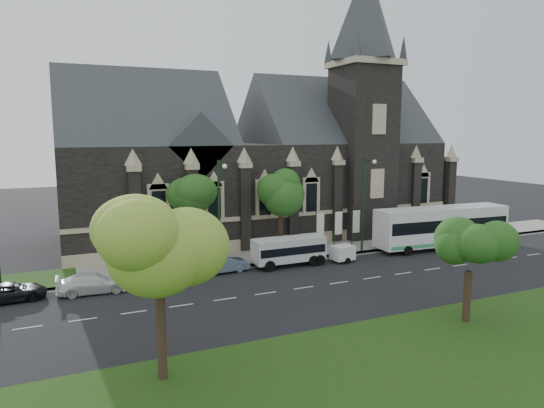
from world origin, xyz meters
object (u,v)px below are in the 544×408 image
tree_walk_right (282,190)px  box_trailer (343,253)px  street_lamp_near (364,199)px  tree_park_east (470,245)px  street_lamp_mid (220,208)px  banner_flag_left (319,227)px  shuttle_bus (289,250)px  car_far_black (11,292)px  car_far_red (164,273)px  tour_coach (442,226)px  tree_park_near (162,240)px  banner_flag_right (355,224)px  tree_walk_left (187,196)px  car_far_white (93,283)px  banner_flag_center (337,225)px  sedan (222,264)px

tree_walk_right → box_trailer: tree_walk_right is taller
street_lamp_near → tree_park_east: bearing=-103.1°
street_lamp_mid → tree_walk_right: bearing=26.6°
street_lamp_near → banner_flag_left: size_ratio=2.25×
shuttle_bus → car_far_black: shuttle_bus is taller
car_far_red → shuttle_bus: bearing=-94.2°
tree_park_east → banner_flag_left: tree_park_east is taller
tree_park_east → street_lamp_near: 16.86m
tree_park_east → shuttle_bus: 16.11m
tour_coach → car_far_black: 37.25m
tree_park_near → shuttle_bus: (13.40, 14.56, -5.02)m
tree_park_east → banner_flag_right: 18.91m
tree_park_near → car_far_black: size_ratio=1.91×
tree_walk_left → street_lamp_mid: bearing=-63.5°
tour_coach → car_far_white: tour_coach is taller
tree_walk_left → banner_flag_right: 16.52m
banner_flag_right → banner_flag_center: bearing=180.0°
shuttle_bus → sedan: 5.84m
tree_park_near → banner_flag_right: 28.61m
banner_flag_center → box_trailer: (-1.87, -4.03, -1.56)m
banner_flag_right → tour_coach: bearing=-24.2°
shuttle_bus → banner_flag_center: bearing=25.4°
banner_flag_center → box_trailer: bearing=-114.9°
street_lamp_near → banner_flag_right: street_lamp_near is taller
sedan → banner_flag_center: bearing=-81.3°
tree_park_near → shuttle_bus: bearing=47.4°
street_lamp_mid → car_far_white: size_ratio=1.87×
tour_coach → sedan: tour_coach is taller
tree_park_near → street_lamp_mid: (7.77, 15.86, -1.30)m
tree_park_near → box_trailer: size_ratio=3.09×
tour_coach → tree_park_east: bearing=-124.6°
banner_flag_center → box_trailer: 4.71m
tree_park_east → car_far_red: bearing=135.9°
tree_park_east → tour_coach: size_ratio=0.45×
tree_park_east → car_far_black: 29.65m
banner_flag_center → sedan: 12.89m
banner_flag_center → car_far_red: size_ratio=0.92×
sedan → tree_park_near: bearing=148.7°
tree_park_east → box_trailer: (0.24, 14.30, -3.80)m
tree_walk_left → car_far_white: tree_walk_left is taller
banner_flag_right → street_lamp_mid: bearing=-172.4°
street_lamp_near → banner_flag_left: (-3.71, 1.91, -2.73)m
tour_coach → banner_flag_right: bearing=159.7°
tree_park_near → tree_park_east: bearing=-1.8°
car_far_white → street_lamp_mid: bearing=-76.7°
street_lamp_mid → car_far_white: 11.19m
tree_walk_right → banner_flag_right: tree_walk_right is taller
banner_flag_left → banner_flag_right: same height
banner_flag_right → tree_walk_left: bearing=174.0°
street_lamp_near → shuttle_bus: size_ratio=1.45×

